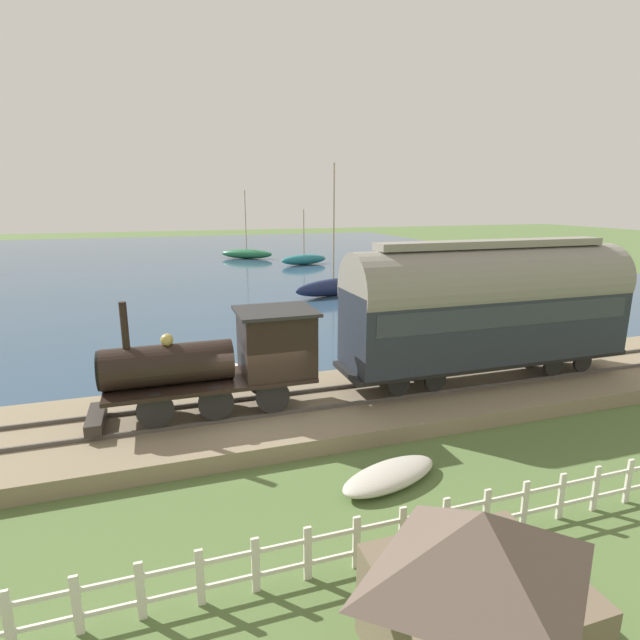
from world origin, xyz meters
name	(u,v)px	position (x,y,z in m)	size (l,w,h in m)	color
ground_plane	(263,429)	(0.00, 0.00, 0.00)	(200.00, 200.00, 0.00)	#516B38
harbor_water	(182,262)	(43.40, 0.00, 0.00)	(80.00, 80.00, 0.01)	#2D4760
rail_embankment	(260,415)	(0.50, 0.00, 0.25)	(5.20, 56.00, 0.61)	#84755B
steam_locomotive	(229,356)	(0.50, 0.86, 2.26)	(2.05, 6.59, 3.46)	black
passenger_coach	(489,304)	(0.50, -8.11, 3.25)	(2.55, 10.63, 4.82)	black
sailboat_navy	(333,286)	(19.60, -9.26, 0.66)	(3.01, 6.49, 9.16)	#192347
sailboat_teal	(304,259)	(36.74, -12.09, 0.55)	(2.39, 5.41, 5.72)	#1E707A
sailboat_green	(247,254)	(44.13, -7.32, 0.57)	(4.38, 6.07, 7.75)	#236B42
rowboat_near_shore	(230,368)	(5.31, 0.21, 0.20)	(2.48, 2.25, 0.39)	beige
rowboat_far_out	(422,329)	(8.32, -10.10, 0.25)	(1.60, 2.93, 0.49)	silver
rowboat_off_pier	(384,309)	(13.15, -10.24, 0.26)	(1.17, 2.92, 0.51)	silver
beached_dinghy	(390,476)	(-3.88, -2.33, 0.22)	(1.88, 3.00, 0.44)	#B7B2A3
picket_fence	(332,547)	(-6.26, 0.00, 0.55)	(0.06, 20.14, 1.08)	silver
foreground_shed	(477,589)	(-8.71, -1.31, 1.36)	(2.48, 2.99, 2.63)	brown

